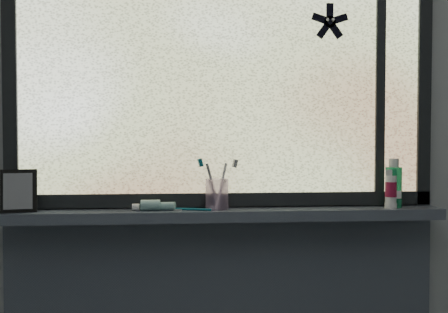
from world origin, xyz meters
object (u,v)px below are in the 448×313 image
vanity_mirror (19,191)px  toothbrush_cup (217,194)px  mouthwash_bottle (394,183)px  cream_tube (391,188)px

vanity_mirror → toothbrush_cup: (0.70, 0.02, -0.02)m
toothbrush_cup → mouthwash_bottle: bearing=-0.5°
mouthwash_bottle → cream_tube: bearing=-132.4°
vanity_mirror → mouthwash_bottle: (1.37, 0.02, 0.02)m
mouthwash_bottle → cream_tube: size_ratio=1.48×
vanity_mirror → toothbrush_cup: vanity_mirror is taller
vanity_mirror → mouthwash_bottle: bearing=-11.5°
cream_tube → toothbrush_cup: bearing=177.6°
mouthwash_bottle → cream_tube: mouthwash_bottle is taller
vanity_mirror → toothbrush_cup: 0.70m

